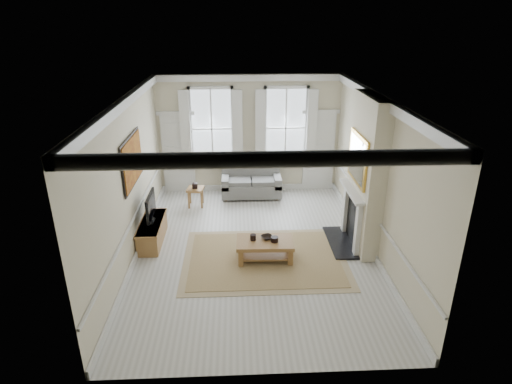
{
  "coord_description": "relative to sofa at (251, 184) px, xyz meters",
  "views": [
    {
      "loc": [
        -0.37,
        -8.36,
        4.9
      ],
      "look_at": [
        0.05,
        0.38,
        1.25
      ],
      "focal_mm": 30.0,
      "sensor_mm": 36.0,
      "label": 1
    }
  ],
  "objects": [
    {
      "name": "tv",
      "position": [
        -2.36,
        -2.62,
        0.56
      ],
      "size": [
        0.08,
        0.9,
        0.68
      ],
      "color": "black",
      "rests_on": "tv_stand"
    },
    {
      "name": "tv_stand",
      "position": [
        -2.39,
        -2.62,
        -0.09
      ],
      "size": [
        0.46,
        1.44,
        0.51
      ],
      "primitive_type": "cube",
      "color": "brown",
      "rests_on": "floor"
    },
    {
      "name": "hearth",
      "position": [
        1.95,
        -2.91,
        -0.32
      ],
      "size": [
        0.55,
        1.5,
        0.05
      ],
      "primitive_type": "cube",
      "color": "black",
      "rests_on": "floor"
    },
    {
      "name": "ceiling",
      "position": [
        -0.05,
        -3.11,
        3.05
      ],
      "size": [
        7.2,
        7.2,
        0.0
      ],
      "primitive_type": "plane",
      "rotation": [
        3.14,
        0.0,
        0.0
      ],
      "color": "white",
      "rests_on": "back_wall"
    },
    {
      "name": "door_left",
      "position": [
        -2.1,
        0.45,
        0.8
      ],
      "size": [
        0.9,
        0.08,
        2.3
      ],
      "primitive_type": "cube",
      "color": "silver",
      "rests_on": "floor"
    },
    {
      "name": "fireplace",
      "position": [
        2.15,
        -2.91,
        0.38
      ],
      "size": [
        0.21,
        1.45,
        1.33
      ],
      "color": "silver",
      "rests_on": "floor"
    },
    {
      "name": "sofa",
      "position": [
        0.0,
        0.0,
        0.0
      ],
      "size": [
        1.69,
        0.82,
        0.82
      ],
      "color": "slate",
      "rests_on": "floor"
    },
    {
      "name": "painting",
      "position": [
        -2.61,
        -2.81,
        1.7
      ],
      "size": [
        0.05,
        1.66,
        1.06
      ],
      "primitive_type": "cube",
      "color": "#BE8120",
      "rests_on": "left_wall"
    },
    {
      "name": "window_right",
      "position": [
        1.0,
        0.44,
        1.55
      ],
      "size": [
        1.26,
        0.2,
        2.2
      ],
      "primitive_type": null,
      "color": "#B2BCC6",
      "rests_on": "back_wall"
    },
    {
      "name": "right_wall",
      "position": [
        2.55,
        -3.11,
        1.35
      ],
      "size": [
        0.0,
        7.2,
        7.2
      ],
      "primitive_type": "plane",
      "rotation": [
        1.57,
        0.0,
        -1.57
      ],
      "color": "beige",
      "rests_on": "floor"
    },
    {
      "name": "ceramic_pot_a",
      "position": [
        -0.09,
        -3.47,
        0.17
      ],
      "size": [
        0.13,
        0.13,
        0.13
      ],
      "primitive_type": "cylinder",
      "color": "black",
      "rests_on": "coffee_table"
    },
    {
      "name": "chimney_breast",
      "position": [
        2.38,
        -2.91,
        1.35
      ],
      "size": [
        0.35,
        1.7,
        3.38
      ],
      "primitive_type": "cube",
      "color": "beige",
      "rests_on": "floor"
    },
    {
      "name": "ceramic_pot_b",
      "position": [
        0.36,
        -3.57,
        0.16
      ],
      "size": [
        0.16,
        0.16,
        0.11
      ],
      "primitive_type": "cylinder",
      "color": "black",
      "rests_on": "coffee_table"
    },
    {
      "name": "rug",
      "position": [
        0.16,
        -3.52,
        -0.34
      ],
      "size": [
        3.5,
        2.6,
        0.02
      ],
      "primitive_type": "cube",
      "color": "olive",
      "rests_on": "floor"
    },
    {
      "name": "coffee_table",
      "position": [
        0.16,
        -3.52,
        0.02
      ],
      "size": [
        1.22,
        0.74,
        0.45
      ],
      "rotation": [
        0.0,
        0.0,
        -0.03
      ],
      "color": "brown",
      "rests_on": "rug"
    },
    {
      "name": "mirror",
      "position": [
        2.16,
        -2.91,
        1.7
      ],
      "size": [
        0.06,
        1.26,
        1.06
      ],
      "primitive_type": "cube",
      "color": "gold",
      "rests_on": "chimney_breast"
    },
    {
      "name": "bowl",
      "position": [
        0.21,
        -3.42,
        0.13
      ],
      "size": [
        0.32,
        0.32,
        0.06
      ],
      "primitive_type": "imported",
      "rotation": [
        0.0,
        0.0,
        0.43
      ],
      "color": "black",
      "rests_on": "coffee_table"
    },
    {
      "name": "side_table",
      "position": [
        -1.55,
        -0.63,
        0.07
      ],
      "size": [
        0.48,
        0.48,
        0.52
      ],
      "rotation": [
        0.0,
        0.0,
        -0.14
      ],
      "color": "brown",
      "rests_on": "floor"
    },
    {
      "name": "back_wall",
      "position": [
        -0.05,
        0.49,
        1.35
      ],
      "size": [
        5.2,
        0.0,
        5.2
      ],
      "primitive_type": "plane",
      "rotation": [
        1.57,
        0.0,
        0.0
      ],
      "color": "beige",
      "rests_on": "floor"
    },
    {
      "name": "floor",
      "position": [
        -0.05,
        -3.11,
        -0.35
      ],
      "size": [
        7.2,
        7.2,
        0.0
      ],
      "primitive_type": "plane",
      "color": "#B7B5AD",
      "rests_on": "ground"
    },
    {
      "name": "door_right",
      "position": [
        2.0,
        0.45,
        0.8
      ],
      "size": [
        0.9,
        0.08,
        2.3
      ],
      "primitive_type": "cube",
      "color": "silver",
      "rests_on": "floor"
    },
    {
      "name": "window_left",
      "position": [
        -1.1,
        0.44,
        1.55
      ],
      "size": [
        1.26,
        0.2,
        2.2
      ],
      "primitive_type": null,
      "color": "#B2BCC6",
      "rests_on": "back_wall"
    },
    {
      "name": "left_wall",
      "position": [
        -2.65,
        -3.11,
        1.35
      ],
      "size": [
        0.0,
        7.2,
        7.2
      ],
      "primitive_type": "plane",
      "rotation": [
        1.57,
        0.0,
        1.57
      ],
      "color": "beige",
      "rests_on": "floor"
    }
  ]
}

